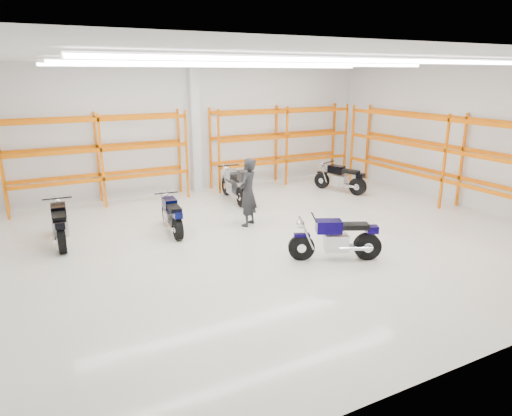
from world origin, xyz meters
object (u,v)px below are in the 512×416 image
structural_column (195,129)px  motorcycle_back_a (60,225)px  motorcycle_back_c (236,185)px  motorcycle_back_b (172,216)px  standing_man (248,192)px  motorcycle_back_d (342,179)px  motorcycle_main (339,239)px

structural_column → motorcycle_back_a: bearing=-144.0°
structural_column → motorcycle_back_c: bearing=-73.9°
motorcycle_back_a → motorcycle_back_b: bearing=-8.9°
motorcycle_back_c → standing_man: 2.50m
motorcycle_back_a → motorcycle_back_d: 9.65m
motorcycle_back_c → motorcycle_back_a: bearing=-164.9°
motorcycle_back_b → standing_man: (2.10, -0.41, 0.50)m
structural_column → standing_man: bearing=-91.6°
structural_column → motorcycle_back_d: bearing=-30.1°
motorcycle_back_a → standing_man: bearing=-9.8°
motorcycle_back_d → structural_column: (-4.60, 2.66, 1.76)m
motorcycle_back_d → standing_man: standing_man is taller
motorcycle_main → motorcycle_back_b: (-2.84, 3.64, -0.03)m
motorcycle_back_d → standing_man: 5.08m
motorcycle_back_b → structural_column: 4.97m
motorcycle_back_c → standing_man: (-0.73, -2.36, 0.37)m
motorcycle_back_a → motorcycle_back_c: 5.81m
motorcycle_main → motorcycle_back_c: motorcycle_back_c is taller
motorcycle_main → motorcycle_back_a: (-5.61, 4.07, 0.00)m
motorcycle_back_a → motorcycle_back_c: bearing=15.1°
standing_man → structural_column: 4.66m
motorcycle_back_b → motorcycle_back_d: bearing=11.6°
motorcycle_back_a → structural_column: 6.42m
motorcycle_back_c → motorcycle_main: bearing=-89.9°
motorcycle_back_d → motorcycle_back_b: bearing=-168.4°
motorcycle_back_d → motorcycle_main: bearing=-128.3°
motorcycle_main → standing_man: 3.35m
motorcycle_back_b → structural_column: bearing=61.3°
motorcycle_main → motorcycle_back_b: 4.62m
standing_man → structural_column: bearing=-130.0°
motorcycle_back_b → motorcycle_back_c: size_ratio=0.83×
motorcycle_back_a → motorcycle_back_b: 2.81m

